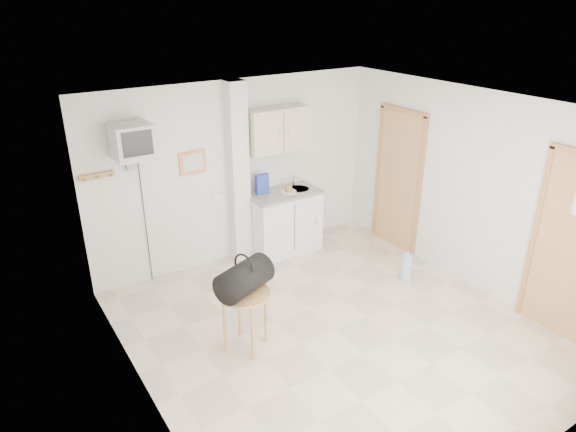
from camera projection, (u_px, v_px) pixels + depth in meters
ground at (335, 330)px, 5.81m from camera, size 4.50×4.50×0.00m
room_envelope at (353, 197)px, 5.38m from camera, size 4.24×4.54×2.55m
kitchenette at (282, 199)px, 7.31m from camera, size 1.03×0.58×2.10m
crt_television at (132, 142)px, 5.86m from camera, size 0.44×0.45×2.15m
round_table at (245, 302)px, 5.32m from camera, size 0.54×0.54×0.67m
duffel_bag at (244, 278)px, 5.22m from camera, size 0.68×0.52×0.44m
water_bottle at (407, 267)px, 6.76m from camera, size 0.13×0.13×0.40m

